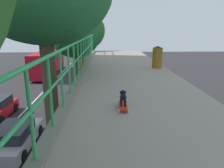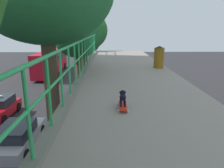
{
  "view_description": "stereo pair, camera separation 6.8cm",
  "coord_description": "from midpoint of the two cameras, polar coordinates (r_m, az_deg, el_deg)",
  "views": [
    {
      "loc": [
        0.56,
        -0.85,
        6.65
      ],
      "look_at": [
        0.71,
        3.5,
        5.48
      ],
      "focal_mm": 33.03,
      "sensor_mm": 36.0,
      "label": 1
    },
    {
      "loc": [
        0.63,
        -0.85,
        6.65
      ],
      "look_at": [
        0.71,
        3.5,
        5.48
      ],
      "focal_mm": 33.03,
      "sensor_mm": 36.0,
      "label": 2
    }
  ],
  "objects": [
    {
      "name": "city_bus",
      "position": [
        32.54,
        -16.45,
        6.15
      ],
      "size": [
        2.5,
        11.78,
        3.43
      ],
      "color": "red",
      "rests_on": "ground"
    },
    {
      "name": "roadside_tree_farthest",
      "position": [
        19.76,
        -7.82,
        14.19
      ],
      "size": [
        4.47,
        4.47,
        8.36
      ],
      "color": "brown",
      "rests_on": "ground"
    },
    {
      "name": "toy_skateboard",
      "position": [
        4.15,
        3.44,
        -5.98
      ],
      "size": [
        0.2,
        0.56,
        0.08
      ],
      "color": "red",
      "rests_on": "overpass_deck"
    },
    {
      "name": "litter_bin",
      "position": [
        8.58,
        13.1,
        7.36
      ],
      "size": [
        0.41,
        0.41,
        0.89
      ],
      "color": "#895D15",
      "rests_on": "overpass_deck"
    },
    {
      "name": "car_silver_fifth",
      "position": [
        13.3,
        -24.44,
        -13.04
      ],
      "size": [
        1.97,
        4.36,
        1.44
      ],
      "color": "#B7AEB2",
      "rests_on": "ground"
    },
    {
      "name": "small_dog",
      "position": [
        4.1,
        3.47,
        -3.46
      ],
      "size": [
        0.14,
        0.33,
        0.28
      ],
      "color": "black",
      "rests_on": "toy_skateboard"
    },
    {
      "name": "roadside_tree_far",
      "position": [
        16.36,
        -9.37,
        12.6
      ],
      "size": [
        3.72,
        3.72,
        7.72
      ],
      "color": "brown",
      "rests_on": "ground"
    },
    {
      "name": "car_red_taxi_sixth",
      "position": [
        18.22,
        -28.51,
        -5.84
      ],
      "size": [
        1.97,
        3.94,
        1.64
      ],
      "color": "red",
      "rests_on": "ground"
    }
  ]
}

